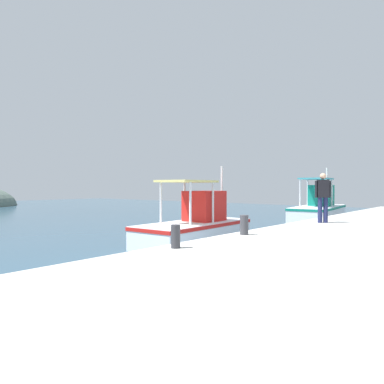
% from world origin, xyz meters
% --- Properties ---
extents(fishing_boat_second, '(5.17, 2.21, 2.95)m').
position_xyz_m(fishing_boat_second, '(2.36, 2.79, 0.65)').
color(fishing_boat_second, white).
rests_on(fishing_boat_second, ground).
extents(fishing_boat_third, '(5.96, 2.71, 3.29)m').
position_xyz_m(fishing_boat_third, '(12.63, 2.08, 0.74)').
color(fishing_boat_third, white).
rests_on(fishing_boat_third, ground).
extents(fisherman_standing, '(0.43, 0.47, 1.80)m').
position_xyz_m(fisherman_standing, '(5.11, -0.91, 1.79)').
color(fisherman_standing, '#1E234C').
rests_on(fisherman_standing, quay_pier).
extents(mooring_bollard_nearest, '(0.20, 0.20, 0.50)m').
position_xyz_m(mooring_bollard_nearest, '(-2.25, -0.45, 1.05)').
color(mooring_bollard_nearest, '#333338').
rests_on(mooring_bollard_nearest, quay_pier).
extents(mooring_bollard_second, '(0.23, 0.23, 0.54)m').
position_xyz_m(mooring_bollard_second, '(0.50, -0.45, 1.07)').
color(mooring_bollard_second, '#333338').
rests_on(mooring_bollard_second, quay_pier).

